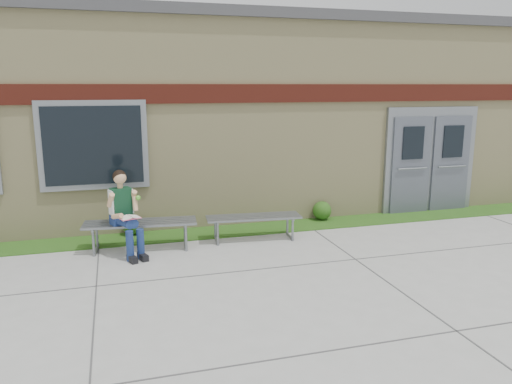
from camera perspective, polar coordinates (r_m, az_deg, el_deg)
name	(u,v)px	position (r m, az deg, el deg)	size (l,w,h in m)	color
ground	(309,277)	(7.46, 6.13, -9.64)	(80.00, 80.00, 0.00)	#9E9E99
grass_strip	(259,228)	(9.78, 0.40, -4.19)	(16.00, 0.80, 0.02)	#174913
school_building	(221,112)	(12.69, -3.97, 9.13)	(16.20, 6.22, 4.20)	beige
bench_left	(141,228)	(8.72, -13.05, -4.04)	(1.92, 0.71, 0.49)	slate
bench_right	(254,221)	(9.04, -0.27, -3.38)	(1.73, 0.62, 0.44)	slate
girl	(125,211)	(8.43, -14.76, -2.13)	(0.62, 0.87, 1.40)	navy
shrub_mid	(132,225)	(9.60, -13.97, -3.69)	(0.36, 0.36, 0.36)	#174913
shrub_east	(322,211)	(10.43, 7.55, -2.11)	(0.38, 0.38, 0.38)	#174913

